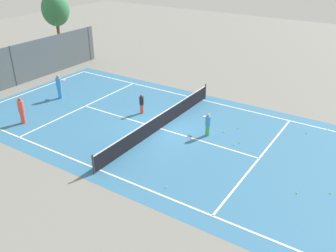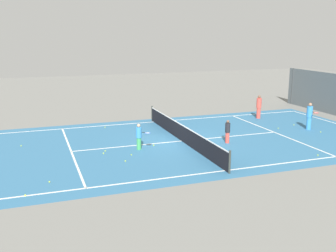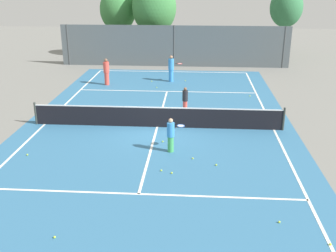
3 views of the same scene
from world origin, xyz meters
name	(u,v)px [view 3 (image 3 of 3)]	position (x,y,z in m)	size (l,w,h in m)	color
ground_plane	(157,127)	(0.00, 0.00, 0.00)	(80.00, 80.00, 0.00)	slate
court_surface	(157,127)	(0.00, 0.00, 0.00)	(13.00, 25.00, 0.01)	teal
tennis_net	(157,117)	(0.00, 0.00, 0.51)	(11.90, 0.10, 1.10)	#333833
perimeter_fence	(174,46)	(0.00, 14.00, 1.60)	(18.00, 0.12, 3.20)	#515B60
tree_0	(286,8)	(9.48, 19.30, 4.19)	(2.83, 2.78, 5.91)	brown
tree_1	(118,10)	(-5.08, 17.85, 4.04)	(3.11, 3.11, 5.94)	brown
tree_2	(154,8)	(-1.80, 16.46, 4.32)	(3.64, 3.20, 6.53)	brown
player_0	(185,100)	(1.25, 2.35, 0.69)	(0.29, 0.29, 1.36)	#E54C3F
player_1	(106,71)	(-4.09, 7.79, 0.89)	(0.37, 0.37, 1.75)	#E54C3F
player_2	(171,135)	(0.84, -2.83, 0.75)	(0.78, 0.78, 1.44)	#3FA559
player_3	(171,68)	(0.10, 8.99, 0.92)	(0.95, 0.40, 1.78)	#388CD8
tennis_ball_0	(152,81)	(-1.23, 8.83, 0.03)	(0.07, 0.07, 0.07)	#CCE533
tennis_ball_1	(250,96)	(5.04, 5.64, 0.03)	(0.07, 0.07, 0.07)	#CCE533
tennis_ball_3	(185,81)	(1.06, 9.18, 0.03)	(0.07, 0.07, 0.07)	#CCE533
tennis_ball_4	(157,87)	(-0.73, 7.22, 0.03)	(0.07, 0.07, 0.07)	#CCE533
tennis_ball_5	(27,155)	(-4.90, -3.64, 0.03)	(0.07, 0.07, 0.07)	#CCE533
tennis_ball_6	(193,158)	(1.74, -3.52, 0.03)	(0.07, 0.07, 0.07)	#CCE533
tennis_ball_7	(163,141)	(0.42, -1.87, 0.03)	(0.07, 0.07, 0.07)	#CCE533
tennis_ball_8	(216,165)	(2.65, -4.05, 0.03)	(0.07, 0.07, 0.07)	#CCE533
tennis_ball_9	(330,244)	(5.50, -8.74, 0.03)	(0.07, 0.07, 0.07)	#CCE533
tennis_ball_10	(161,170)	(0.60, -4.67, 0.03)	(0.07, 0.07, 0.07)	#CCE533
tennis_ball_11	(55,237)	(-1.97, -8.95, 0.03)	(0.07, 0.07, 0.07)	#CCE533
tennis_ball_12	(172,173)	(1.00, -4.84, 0.03)	(0.07, 0.07, 0.07)	#CCE533
tennis_ball_13	(279,222)	(4.33, -7.77, 0.03)	(0.07, 0.07, 0.07)	#CCE533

